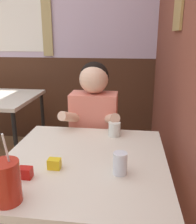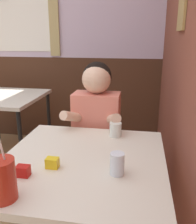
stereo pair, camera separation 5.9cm
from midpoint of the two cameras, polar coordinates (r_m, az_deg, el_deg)
The scene contains 9 objects.
brick_wall_right at distance 2.00m, azimuth 16.64°, elevation 15.97°, with size 0.08×4.22×2.70m.
back_wall at distance 3.26m, azimuth -9.86°, elevation 16.68°, with size 5.40×0.09×2.70m.
main_table at distance 1.35m, azimuth -4.46°, elevation -13.47°, with size 0.85×0.90×0.75m.
person_seated at distance 1.91m, azimuth -1.80°, elevation -5.55°, with size 0.42×0.41×1.19m.
cocktail_pitcher at distance 1.04m, azimuth -21.88°, elevation -14.67°, with size 0.11×0.11×0.29m.
glass_near_pitcher at distance 1.16m, azimuth 3.60°, elevation -11.66°, with size 0.07×0.07×0.10m.
glass_center at distance 1.58m, azimuth 2.71°, elevation -3.95°, with size 0.08×0.08×0.09m.
condiment_ketchup at distance 1.20m, azimuth -17.68°, elevation -13.10°, with size 0.06×0.04×0.05m.
condiment_mustard at distance 1.24m, azimuth -11.32°, elevation -11.55°, with size 0.06×0.04×0.05m.
Camera 1 is at (0.90, -0.87, 1.37)m, focal length 40.00 mm.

